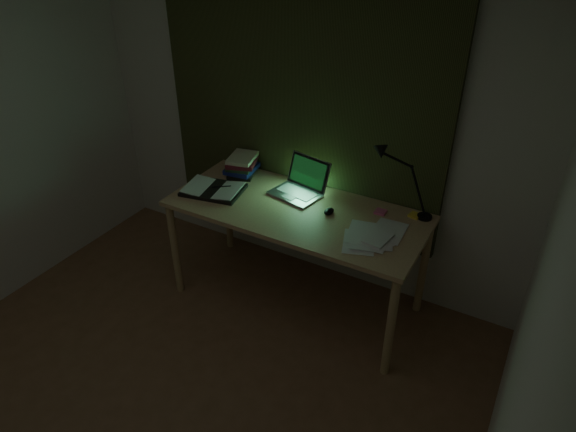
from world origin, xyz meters
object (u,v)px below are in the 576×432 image
Objects in this scene: open_textbook at (213,189)px; book_stack at (242,165)px; laptop at (295,180)px; desk at (296,256)px; desk_lamp at (430,183)px; loose_papers at (372,235)px.

open_textbook is 0.34m from book_stack.
book_stack is at bearing -178.72° from laptop.
book_stack is (-0.51, 0.09, -0.04)m from laptop.
desk is at bearing -46.20° from laptop.
laptop reaches higher than open_textbook.
desk_lamp reaches higher than laptop.
open_textbook is at bearing -172.77° from desk.
book_stack reaches higher than desk.
desk is 0.78m from open_textbook.
desk_lamp is at bearing 21.25° from desk.
loose_papers is (0.68, -0.22, -0.11)m from laptop.
book_stack is (0.03, 0.33, 0.06)m from open_textbook.
laptop reaches higher than desk.
book_stack is 1.23m from loose_papers.
loose_papers is at bearing -126.08° from desk_lamp.
book_stack reaches higher than open_textbook.
open_textbook is 1.52m from desk_lamp.
book_stack is at bearing 157.97° from desk.
desk is 4.60× the size of laptop.
desk is 0.82m from book_stack.
open_textbook is at bearing -170.16° from desk_lamp.
laptop is 0.92× the size of open_textbook.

